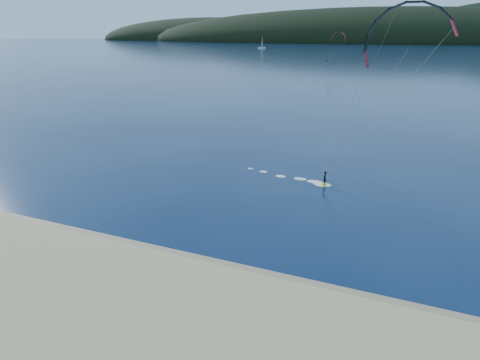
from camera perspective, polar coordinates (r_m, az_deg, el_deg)
name	(u,v)px	position (r m, az deg, el deg)	size (l,w,h in m)	color
ground	(144,296)	(27.79, -13.56, -15.78)	(1800.00, 1800.00, 0.00)	#071734
wet_sand	(179,261)	(30.84, -8.70, -11.33)	(220.00, 2.50, 0.10)	#8E7553
headland	(403,42)	(763.34, 22.25, 17.77)	(1200.00, 310.00, 140.00)	black
kitesurfer_near	(403,54)	(39.23, 22.29, 16.34)	(21.69, 6.12, 18.19)	#BEDA19
kitesurfer_far	(338,40)	(226.31, 13.83, 18.88)	(10.49, 7.79, 14.44)	#BEDA19
sailboat	(262,47)	(444.32, 3.15, 18.40)	(8.43, 5.34, 11.75)	white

